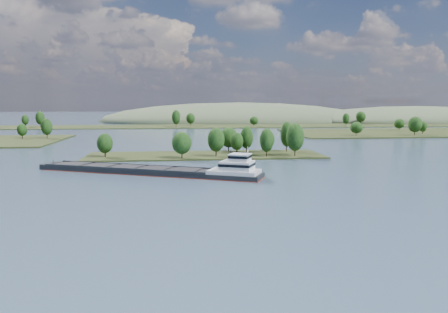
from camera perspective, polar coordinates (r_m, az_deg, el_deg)
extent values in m
plane|color=#384F60|center=(127.56, -0.63, -3.25)|extent=(1800.00, 1800.00, 0.00)
cube|color=black|center=(186.69, -2.46, 0.08)|extent=(100.00, 30.00, 1.20)
cylinder|color=black|center=(180.49, 5.58, 0.60)|extent=(0.50, 0.50, 3.80)
ellipsoid|color=black|center=(180.00, 5.60, 2.13)|extent=(5.87, 5.87, 9.78)
cylinder|color=black|center=(199.07, 0.60, 1.22)|extent=(0.50, 0.50, 3.56)
ellipsoid|color=black|center=(198.65, 0.60, 2.52)|extent=(8.39, 8.39, 9.15)
cylinder|color=black|center=(180.35, -1.04, 0.64)|extent=(0.50, 0.50, 3.87)
ellipsoid|color=black|center=(179.85, -1.04, 2.20)|extent=(7.10, 7.10, 9.96)
cylinder|color=black|center=(189.60, 1.69, 0.83)|extent=(0.50, 0.50, 3.01)
ellipsoid|color=black|center=(189.21, 1.70, 1.98)|extent=(5.72, 5.72, 7.73)
cylinder|color=black|center=(174.87, -5.52, 0.34)|extent=(0.50, 0.50, 3.48)
ellipsoid|color=black|center=(174.40, -5.54, 1.78)|extent=(7.95, 7.95, 8.94)
cylinder|color=black|center=(184.55, -15.27, 0.43)|extent=(0.50, 0.50, 3.19)
ellipsoid|color=black|center=(184.14, -15.31, 1.68)|extent=(6.51, 6.51, 8.19)
cylinder|color=black|center=(192.21, 2.97, 1.04)|extent=(0.50, 0.50, 3.88)
ellipsoid|color=black|center=(191.74, 2.98, 2.51)|extent=(5.75, 5.75, 9.97)
cylinder|color=black|center=(199.45, 8.17, 1.28)|extent=(0.50, 0.50, 4.45)
ellipsoid|color=black|center=(198.95, 8.20, 2.90)|extent=(5.84, 5.84, 11.44)
cylinder|color=black|center=(182.69, 9.25, 0.73)|extent=(0.50, 0.50, 4.48)
ellipsoid|color=black|center=(182.14, 9.28, 2.51)|extent=(7.45, 7.45, 11.52)
cylinder|color=black|center=(195.44, 5.64, 1.01)|extent=(0.50, 0.50, 3.17)
ellipsoid|color=black|center=(195.05, 5.65, 2.19)|extent=(6.81, 6.81, 8.15)
cylinder|color=black|center=(287.34, -22.11, 2.61)|extent=(0.50, 0.50, 3.98)
ellipsoid|color=black|center=(287.03, -22.15, 3.62)|extent=(6.58, 6.58, 10.23)
cylinder|color=black|center=(292.84, -24.85, 2.45)|extent=(0.50, 0.50, 2.97)
ellipsoid|color=black|center=(292.59, -24.89, 3.19)|extent=(5.68, 5.68, 7.64)
cylinder|color=black|center=(299.99, 16.89, 2.91)|extent=(0.50, 0.50, 2.97)
ellipsoid|color=black|center=(299.75, 16.91, 3.63)|extent=(8.07, 8.07, 7.63)
cylinder|color=black|center=(315.20, 23.64, 2.91)|extent=(0.50, 0.50, 4.11)
ellipsoid|color=black|center=(314.90, 23.69, 3.86)|extent=(8.88, 8.88, 10.58)
cylinder|color=black|center=(331.93, 24.51, 2.95)|extent=(0.50, 0.50, 2.89)
ellipsoid|color=black|center=(331.72, 24.54, 3.58)|extent=(5.44, 5.44, 7.44)
cylinder|color=black|center=(365.28, 21.89, 3.41)|extent=(0.50, 0.50, 2.94)
ellipsoid|color=black|center=(365.08, 21.92, 4.00)|extent=(7.90, 7.90, 7.57)
cube|color=black|center=(405.68, -4.56, 3.91)|extent=(900.00, 60.00, 1.20)
cylinder|color=black|center=(426.21, -24.50, 3.77)|extent=(0.50, 0.50, 3.59)
ellipsoid|color=black|center=(426.01, -24.54, 4.38)|extent=(6.00, 6.00, 9.24)
cylinder|color=black|center=(416.75, 15.62, 4.11)|extent=(0.50, 0.50, 3.92)
ellipsoid|color=black|center=(416.53, 15.64, 4.80)|extent=(6.33, 6.33, 10.08)
cylinder|color=black|center=(409.77, -4.39, 4.30)|extent=(0.50, 0.50, 3.88)
ellipsoid|color=black|center=(409.55, -4.40, 4.99)|extent=(8.21, 8.21, 9.97)
cylinder|color=black|center=(460.71, 17.41, 4.33)|extent=(0.50, 0.50, 4.16)
ellipsoid|color=black|center=(460.51, 17.44, 4.99)|extent=(9.53, 9.53, 10.70)
cylinder|color=black|center=(416.20, -22.85, 3.86)|extent=(0.50, 0.50, 4.63)
ellipsoid|color=black|center=(415.96, -22.89, 4.67)|extent=(7.77, 7.77, 11.90)
cylinder|color=black|center=(401.13, 3.93, 4.18)|extent=(0.50, 0.50, 2.94)
ellipsoid|color=black|center=(400.95, 3.93, 4.71)|extent=(7.93, 7.93, 7.55)
cylinder|color=black|center=(388.07, -6.26, 4.20)|extent=(0.50, 0.50, 4.97)
ellipsoid|color=black|center=(387.80, -6.28, 5.13)|extent=(7.52, 7.52, 12.78)
ellipsoid|color=#435037|center=(547.89, 23.58, 4.19)|extent=(260.00, 140.00, 36.00)
ellipsoid|color=#435037|center=(510.52, 1.86, 4.60)|extent=(320.00, 160.00, 44.00)
cube|color=black|center=(143.19, -9.87, -2.02)|extent=(72.07, 39.50, 2.06)
cube|color=maroon|center=(143.26, -9.86, -2.18)|extent=(72.32, 39.74, 0.23)
cube|color=black|center=(150.55, -11.58, -1.10)|extent=(53.01, 24.34, 0.75)
cube|color=black|center=(142.75, -13.40, -1.60)|extent=(53.01, 24.34, 0.75)
cube|color=black|center=(146.65, -12.46, -1.40)|extent=(54.63, 30.90, 0.28)
cube|color=black|center=(158.02, -18.91, -0.91)|extent=(10.85, 10.47, 0.33)
cube|color=black|center=(152.08, -15.81, -1.09)|extent=(10.85, 10.47, 0.33)
cube|color=black|center=(146.61, -12.47, -1.29)|extent=(10.85, 10.47, 0.33)
cube|color=black|center=(141.68, -8.88, -1.50)|extent=(10.85, 10.47, 0.33)
cube|color=black|center=(137.35, -5.04, -1.71)|extent=(10.85, 10.47, 0.33)
cube|color=black|center=(164.25, -21.64, -1.11)|extent=(6.04, 8.83, 1.87)
cylinder|color=black|center=(163.48, -21.41, -0.67)|extent=(0.30, 0.30, 2.06)
cube|color=silver|center=(131.95, 1.33, -1.99)|extent=(17.36, 14.38, 1.12)
cube|color=silver|center=(131.40, 1.72, -1.21)|extent=(11.62, 10.69, 2.81)
cube|color=black|center=(131.34, 1.72, -1.05)|extent=(11.87, 10.94, 0.84)
cube|color=silver|center=(130.80, 2.12, -0.17)|extent=(7.44, 7.44, 2.06)
cube|color=black|center=(130.76, 2.12, -0.01)|extent=(7.69, 7.69, 0.75)
cube|color=silver|center=(130.66, 2.12, 0.32)|extent=(7.93, 7.93, 0.19)
cylinder|color=silver|center=(129.91, 3.12, 0.77)|extent=(0.25, 0.25, 2.43)
cylinder|color=black|center=(134.38, 0.92, 0.59)|extent=(0.62, 0.62, 1.12)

